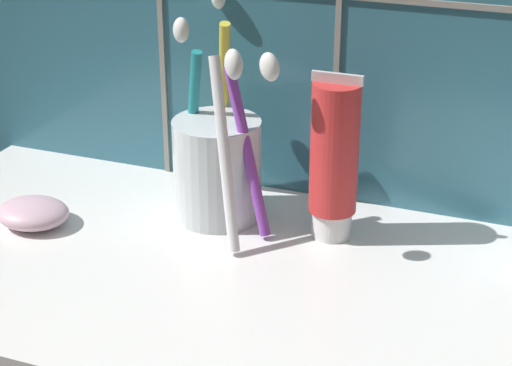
{
  "coord_description": "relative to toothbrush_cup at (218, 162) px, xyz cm",
  "views": [
    {
      "loc": [
        20.14,
        -52.27,
        35.75
      ],
      "look_at": [
        -1.15,
        3.27,
        8.07
      ],
      "focal_mm": 60.0,
      "sensor_mm": 36.0,
      "label": 1
    }
  ],
  "objects": [
    {
      "name": "soap_bar",
      "position": [
        -13.95,
        -7.23,
        -3.94
      ],
      "size": [
        6.29,
        5.33,
        2.19
      ],
      "primitive_type": "ellipsoid",
      "color": "#DBB2C6",
      "rests_on": "sink_counter"
    },
    {
      "name": "sink_counter",
      "position": [
        6.47,
        -8.17,
        -6.03
      ],
      "size": [
        65.6,
        31.08,
        2.0
      ],
      "primitive_type": "cube",
      "color": "white",
      "rests_on": "ground"
    },
    {
      "name": "toothpaste_tube",
      "position": [
        10.09,
        -0.0,
        1.87
      ],
      "size": [
        4.09,
        3.9,
        13.95
      ],
      "color": "white",
      "rests_on": "sink_counter"
    },
    {
      "name": "toothbrush_cup",
      "position": [
        0.0,
        0.0,
        0.0
      ],
      "size": [
        12.36,
        15.25,
        18.78
      ],
      "color": "silver",
      "rests_on": "sink_counter"
    }
  ]
}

